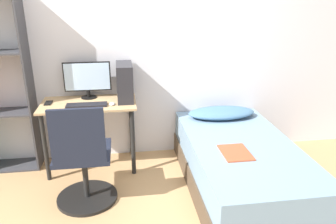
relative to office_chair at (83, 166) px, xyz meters
name	(u,v)px	position (x,y,z in m)	size (l,w,h in m)	color
wall_back	(127,47)	(0.44, 0.97, 0.87)	(8.00, 0.05, 2.50)	silver
desk	(90,115)	(0.02, 0.68, 0.23)	(0.96, 0.53, 0.74)	tan
office_chair	(83,166)	(0.00, 0.00, 0.00)	(0.55, 0.55, 0.96)	black
bed	(240,166)	(1.44, 0.02, -0.13)	(0.97, 1.84, 0.49)	#4C3D2D
pillow	(221,113)	(1.44, 0.68, 0.17)	(0.74, 0.36, 0.11)	teal
magazine	(236,153)	(1.31, -0.17, 0.12)	(0.24, 0.32, 0.01)	#B24C2D
monitor	(87,78)	(0.01, 0.84, 0.57)	(0.49, 0.16, 0.39)	black
keyboard	(87,105)	(0.01, 0.57, 0.37)	(0.40, 0.13, 0.02)	black
pc_tower	(125,82)	(0.40, 0.73, 0.55)	(0.16, 0.39, 0.38)	#232328
mouse	(112,104)	(0.26, 0.57, 0.37)	(0.06, 0.09, 0.02)	silver
phone	(48,103)	(-0.38, 0.71, 0.37)	(0.07, 0.14, 0.01)	black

